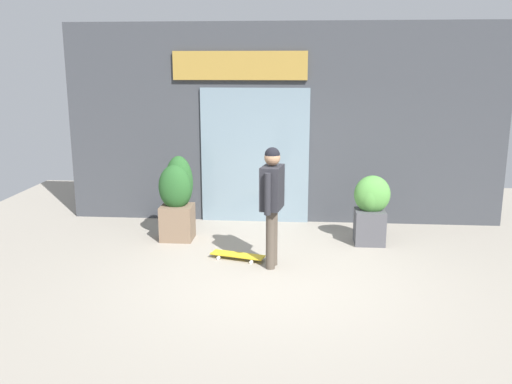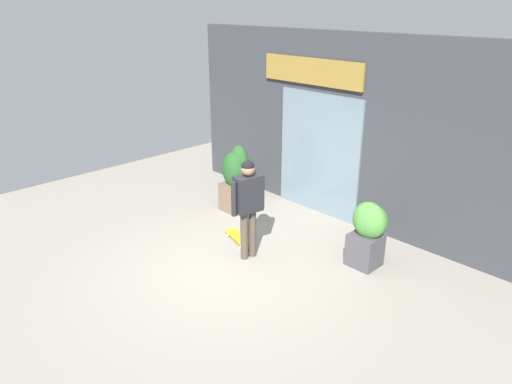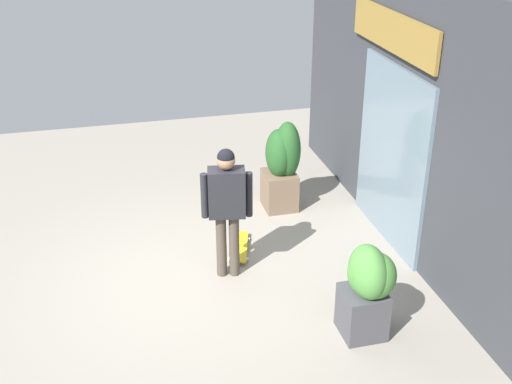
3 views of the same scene
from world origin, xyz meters
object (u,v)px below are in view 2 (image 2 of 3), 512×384
(planter_box_left, at_px, (236,175))
(planter_box_right, at_px, (369,229))
(skateboarder, at_px, (248,199))
(skateboard, at_px, (239,238))

(planter_box_left, bearing_deg, planter_box_right, 0.57)
(planter_box_left, relative_size, planter_box_right, 1.24)
(planter_box_right, bearing_deg, skateboarder, -141.63)
(skateboarder, distance_m, skateboard, 1.16)
(skateboard, distance_m, planter_box_right, 2.34)
(skateboard, relative_size, planter_box_right, 0.76)
(planter_box_right, bearing_deg, planter_box_left, -179.43)
(skateboard, bearing_deg, planter_box_right, -139.56)
(skateboarder, bearing_deg, planter_box_left, -25.68)
(skateboarder, xyz_separation_m, skateboard, (-0.52, 0.26, -1.00))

